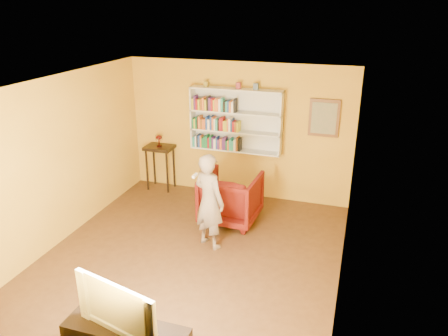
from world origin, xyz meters
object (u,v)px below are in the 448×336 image
at_px(armchair, 231,198).
at_px(person, 209,201).
at_px(console_table, 160,154).
at_px(ruby_lustre, 159,138).
at_px(television, 123,304).
at_px(bookshelf, 237,120).

relative_size(armchair, person, 0.63).
distance_m(console_table, person, 2.57).
bearing_deg(console_table, ruby_lustre, 63.43).
xyz_separation_m(ruby_lustre, armchair, (1.84, -0.94, -0.66)).
bearing_deg(television, armchair, 102.60).
bearing_deg(ruby_lustre, television, -68.73).
xyz_separation_m(armchair, person, (-0.08, -0.93, 0.34)).
distance_m(ruby_lustre, television, 4.84).
distance_m(bookshelf, ruby_lustre, 1.69).
xyz_separation_m(console_table, ruby_lustre, (0.00, 0.00, 0.33)).
relative_size(armchair, television, 0.93).
bearing_deg(console_table, bookshelf, 5.65).
bearing_deg(person, television, 114.49).
height_order(bookshelf, television, bookshelf).
distance_m(console_table, television, 4.83).
xyz_separation_m(person, television, (-0.01, -2.64, 0.01)).
relative_size(ruby_lustre, person, 0.15).
bearing_deg(person, console_table, -21.84).
relative_size(person, television, 1.49).
bearing_deg(armchair, bookshelf, -75.60).
relative_size(bookshelf, ruby_lustre, 7.70).
bearing_deg(ruby_lustre, armchair, -26.99).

